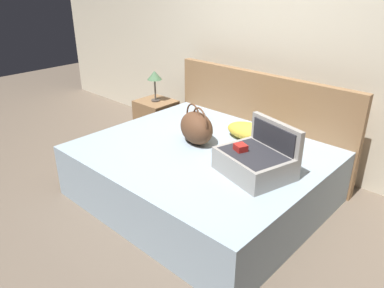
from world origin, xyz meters
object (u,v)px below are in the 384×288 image
(duffel_bag, at_px, (196,127))
(pillow_near_headboard, at_px, (250,132))
(bed, at_px, (202,174))
(hard_case_large, at_px, (256,160))
(nightstand, at_px, (156,120))
(table_lamp, at_px, (155,77))

(duffel_bag, xyz_separation_m, pillow_near_headboard, (0.32, 0.40, -0.07))
(bed, height_order, hard_case_large, hard_case_large)
(duffel_bag, distance_m, pillow_near_headboard, 0.52)
(bed, bearing_deg, pillow_near_headboard, 69.80)
(duffel_bag, relative_size, nightstand, 0.91)
(duffel_bag, bearing_deg, pillow_near_headboard, 51.27)
(duffel_bag, relative_size, pillow_near_headboard, 1.00)
(bed, distance_m, hard_case_large, 0.70)
(duffel_bag, bearing_deg, nightstand, 155.02)
(nightstand, relative_size, table_lamp, 1.37)
(hard_case_large, bearing_deg, nightstand, 176.17)
(pillow_near_headboard, height_order, table_lamp, table_lamp)
(hard_case_large, bearing_deg, pillow_near_headboard, 144.34)
(bed, xyz_separation_m, nightstand, (-1.32, 0.63, 0.01))
(hard_case_large, bearing_deg, table_lamp, 176.17)
(table_lamp, bearing_deg, duffel_bag, -24.98)
(duffel_bag, height_order, pillow_near_headboard, duffel_bag)
(nightstand, xyz_separation_m, table_lamp, (0.00, 0.00, 0.56))
(table_lamp, bearing_deg, nightstand, 0.00)
(bed, xyz_separation_m, table_lamp, (-1.32, 0.63, 0.56))
(bed, distance_m, table_lamp, 1.57)
(duffel_bag, distance_m, table_lamp, 1.31)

